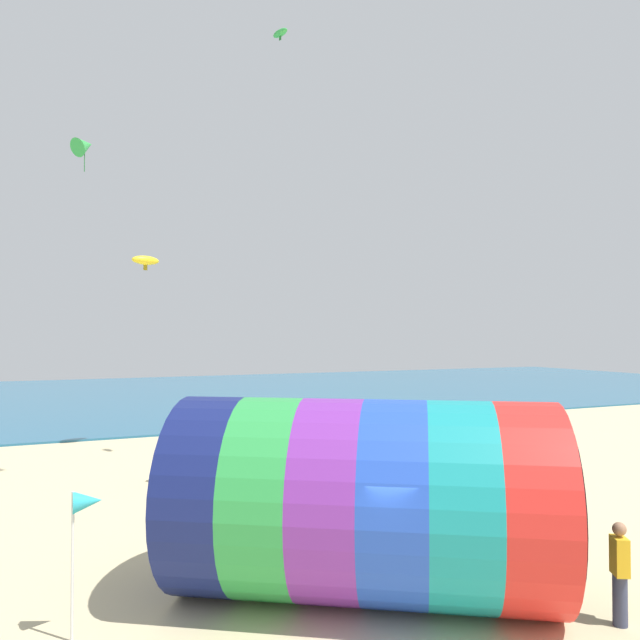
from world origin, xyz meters
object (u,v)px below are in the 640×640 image
object	(u,v)px
kite_handler	(620,573)
kite_green_parafoil	(280,33)
kite_yellow_parafoil	(145,260)
kite_green_delta	(85,146)
giant_inflatable_tube	(366,499)
beach_flag	(86,507)
bystander_near_water	(170,455)

from	to	relation	value
kite_handler	kite_green_parafoil	bearing A→B (deg)	94.45
kite_handler	kite_green_parafoil	size ratio (longest dim) A/B	2.11
kite_yellow_parafoil	kite_green_delta	bearing A→B (deg)	-147.30
giant_inflatable_tube	kite_handler	world-z (taller)	giant_inflatable_tube
kite_green_delta	beach_flag	world-z (taller)	kite_green_delta
kite_yellow_parafoil	beach_flag	world-z (taller)	kite_yellow_parafoil
kite_green_parafoil	beach_flag	size ratio (longest dim) A/B	0.34
kite_green_delta	kite_yellow_parafoil	distance (m)	5.14
kite_green_parafoil	beach_flag	world-z (taller)	kite_green_parafoil
kite_handler	beach_flag	bearing A→B (deg)	158.77
beach_flag	kite_green_delta	bearing A→B (deg)	86.93
kite_yellow_parafoil	beach_flag	distance (m)	17.78
kite_green_parafoil	bystander_near_water	distance (m)	15.46
bystander_near_water	beach_flag	bearing A→B (deg)	-107.95
giant_inflatable_tube	beach_flag	world-z (taller)	giant_inflatable_tube
giant_inflatable_tube	beach_flag	xyz separation A→B (m)	(-4.81, 0.55, 0.26)
kite_yellow_parafoil	bystander_near_water	bearing A→B (deg)	-91.24
giant_inflatable_tube	kite_green_delta	bearing A→B (deg)	104.71
kite_green_delta	kite_green_parafoil	size ratio (longest dim) A/B	1.84
bystander_near_water	kite_handler	bearing A→B (deg)	-69.07
kite_yellow_parafoil	beach_flag	xyz separation A→B (m)	(-3.35, -16.42, -5.93)
giant_inflatable_tube	kite_handler	bearing A→B (deg)	-37.80
giant_inflatable_tube	beach_flag	size ratio (longest dim) A/B	3.28
kite_green_delta	bystander_near_water	world-z (taller)	kite_green_delta
kite_green_parafoil	kite_yellow_parafoil	world-z (taller)	kite_green_parafoil
kite_yellow_parafoil	bystander_near_water	distance (m)	9.64
giant_inflatable_tube	kite_green_parafoil	world-z (taller)	kite_green_parafoil
giant_inflatable_tube	kite_green_delta	size ratio (longest dim) A/B	5.18
kite_green_parafoil	kite_green_delta	bearing A→B (deg)	145.07
kite_handler	kite_yellow_parafoil	bearing A→B (deg)	103.95
giant_inflatable_tube	kite_yellow_parafoil	world-z (taller)	kite_yellow_parafoil
kite_handler	bystander_near_water	bearing A→B (deg)	110.93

